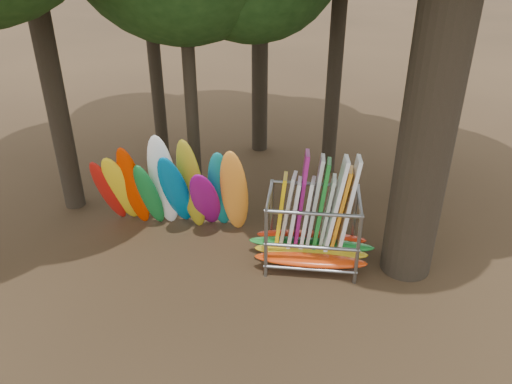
# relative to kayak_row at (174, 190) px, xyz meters

# --- Properties ---
(ground) EXTENTS (120.00, 120.00, 0.00)m
(ground) POSITION_rel_kayak_row_xyz_m (1.71, -1.42, -1.35)
(ground) COLOR #47331E
(ground) RESTS_ON ground
(kayak_row) EXTENTS (4.34, 1.94, 3.16)m
(kayak_row) POSITION_rel_kayak_row_xyz_m (0.00, 0.00, 0.00)
(kayak_row) COLOR red
(kayak_row) RESTS_ON ground
(storage_rack) EXTENTS (3.24, 1.58, 2.92)m
(storage_rack) POSITION_rel_kayak_row_xyz_m (3.77, -0.91, -0.43)
(storage_rack) COLOR slate
(storage_rack) RESTS_ON ground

